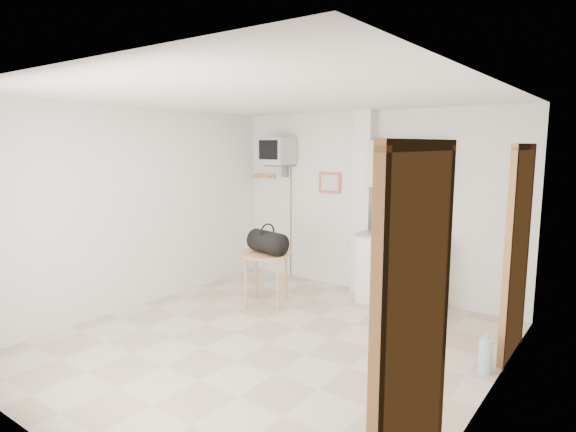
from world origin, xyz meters
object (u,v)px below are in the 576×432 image
Objects in this scene: round_table at (266,259)px; duffel_bag at (268,242)px; water_bottle at (485,355)px; crt_television at (277,152)px.

duffel_bag is (0.04, -0.02, 0.23)m from round_table.
duffel_bag is 1.58× the size of water_bottle.
duffel_bag is at bearing -26.15° from round_table.
round_table is at bearing 173.90° from water_bottle.
duffel_bag is at bearing 174.21° from water_bottle.
crt_television reaches higher than round_table.
round_table is at bearing -58.96° from crt_television.
water_bottle is at bearing 7.81° from duffel_bag.
crt_television is 5.93× the size of water_bottle.
water_bottle is (2.78, -0.30, -0.43)m from round_table.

